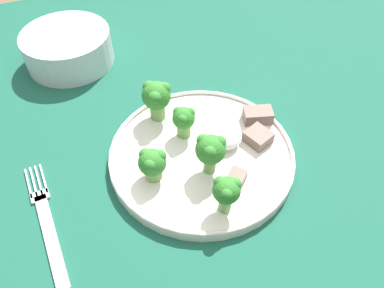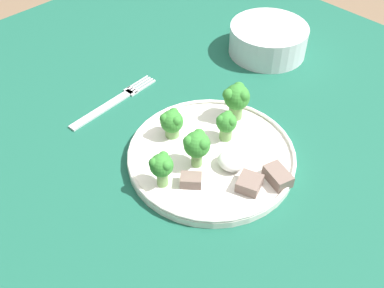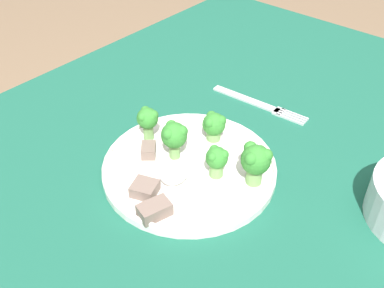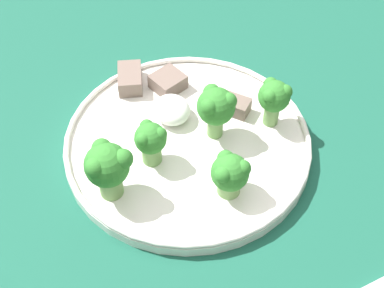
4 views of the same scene
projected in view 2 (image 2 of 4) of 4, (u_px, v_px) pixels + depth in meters
table at (249, 178)px, 0.80m from camera, size 1.32×0.99×0.73m
dinner_plate at (211, 156)px, 0.70m from camera, size 0.26×0.26×0.02m
fork at (113, 102)px, 0.81m from camera, size 0.03×0.19×0.00m
cream_bowl at (268, 40)px, 0.91m from camera, size 0.16×0.16×0.06m
broccoli_floret_near_rim_left at (226, 124)px, 0.70m from camera, size 0.03×0.03×0.05m
broccoli_floret_center_left at (237, 98)px, 0.73m from camera, size 0.04×0.04×0.06m
broccoli_floret_back_left at (162, 166)px, 0.63m from camera, size 0.04×0.03×0.06m
broccoli_floret_front_left at (172, 122)px, 0.71m from camera, size 0.04×0.04×0.05m
broccoli_floret_center_back at (197, 145)px, 0.65m from camera, size 0.04×0.04×0.06m
meat_slice_front_slice at (192, 181)px, 0.65m from camera, size 0.04×0.04×0.02m
meat_slice_middle_slice at (278, 176)px, 0.65m from camera, size 0.05×0.04×0.02m
meat_slice_rear_slice at (249, 183)px, 0.64m from camera, size 0.04×0.04×0.02m
sauce_dollop at (232, 161)px, 0.67m from camera, size 0.04×0.04×0.02m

